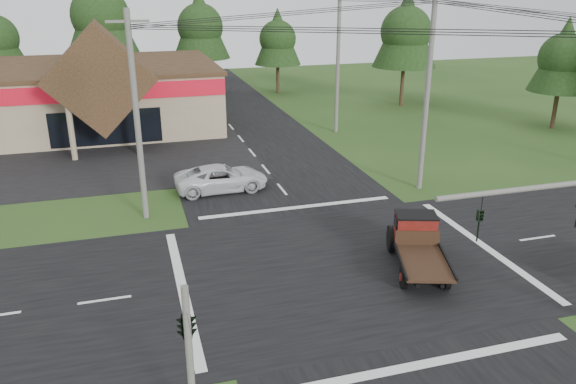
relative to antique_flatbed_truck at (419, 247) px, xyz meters
name	(u,v)px	position (x,y,z in m)	size (l,w,h in m)	color
ground	(344,266)	(-2.88, 1.18, -1.10)	(120.00, 120.00, 0.00)	#234217
road_ns	(344,266)	(-2.88, 1.18, -1.09)	(12.00, 120.00, 0.02)	black
road_ew	(344,266)	(-2.88, 1.18, -1.08)	(120.00, 12.00, 0.02)	black
parking_apron	(46,165)	(-16.88, 20.18, -1.08)	(28.00, 14.00, 0.02)	black
cvs_building	(33,97)	(-18.59, 30.75, 1.68)	(30.40, 18.20, 9.19)	gray
traffic_signal_corner	(186,312)	(-10.38, -6.14, 2.43)	(0.53, 2.48, 4.40)	#595651
utility_pole_nw	(137,117)	(-10.88, 9.18, 4.29)	(2.00, 0.30, 10.50)	#595651
utility_pole_ne	(427,90)	(5.12, 9.18, 4.79)	(2.00, 0.30, 11.50)	#595651
utility_pole_n	(338,61)	(5.12, 23.18, 4.64)	(2.00, 0.30, 11.20)	#595651
tree_row_c	(100,13)	(-12.88, 42.18, 7.62)	(7.28, 7.28, 13.13)	#332316
tree_row_d	(200,24)	(-2.88, 43.18, 6.28)	(6.16, 6.16, 11.11)	#332316
tree_row_e	(278,37)	(5.12, 41.18, 4.94)	(5.04, 5.04, 9.09)	#332316
tree_side_ne	(406,29)	(15.12, 31.18, 6.28)	(6.16, 6.16, 11.11)	#332316
tree_side_e_near	(564,55)	(23.12, 19.18, 4.94)	(5.04, 5.04, 9.09)	#332316
antique_flatbed_truck	(419,247)	(0.00, 0.00, 0.00)	(2.00, 5.24, 2.19)	#4F130B
white_pickup	(221,178)	(-6.34, 12.13, -0.34)	(2.51, 5.45, 1.51)	silver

